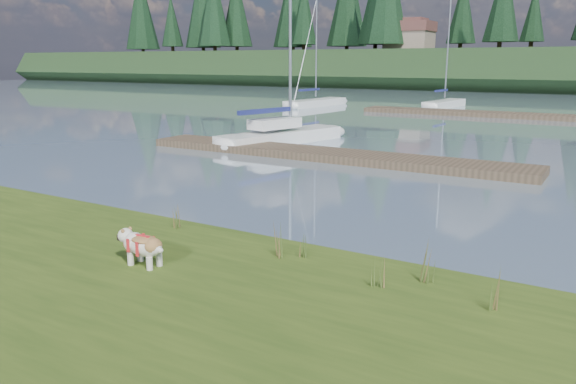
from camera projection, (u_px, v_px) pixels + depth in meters
The scene contains 18 objects.
ground at pixel (522, 118), 37.55m from camera, with size 200.00×200.00×0.00m, color #7E95A9.
bank at pixel (73, 334), 7.48m from camera, with size 60.00×9.00×0.35m, color #3C5218.
bulldog at pixel (143, 244), 9.43m from camera, with size 0.97×0.43×0.58m.
sailboat_main at pixel (289, 133), 26.33m from camera, with size 3.29×7.83×11.19m.
dock_near at pixel (324, 154), 22.00m from camera, with size 16.00×2.00×0.30m, color #4C3D2C.
dock_far at pixel (555, 117), 36.51m from camera, with size 26.00×2.20×0.30m, color #4C3D2C.
sailboat_bg_0 at pixel (320, 102), 47.88m from camera, with size 2.39×8.23×11.75m.
sailboat_bg_1 at pixel (447, 103), 46.51m from camera, with size 2.03×7.00×10.41m.
weed_0 at pixel (277, 241), 9.83m from camera, with size 0.17×0.14×0.70m.
weed_1 at pixel (306, 247), 9.84m from camera, with size 0.17×0.14×0.46m.
weed_2 at pixel (429, 264), 8.69m from camera, with size 0.17×0.14×0.73m.
weed_3 at pixel (177, 216), 11.52m from camera, with size 0.17×0.14×0.65m.
weed_4 at pixel (379, 273), 8.60m from camera, with size 0.17×0.14×0.50m.
weed_5 at pixel (493, 290), 7.77m from camera, with size 0.17×0.14×0.65m.
mud_lip at pixel (258, 249), 11.17m from camera, with size 60.00×0.50×0.14m, color #33281C.
conifer_0 at pixel (214, 6), 93.15m from camera, with size 5.72×5.72×14.15m.
conifer_1 at pixel (304, 12), 89.26m from camera, with size 4.40×4.40×11.30m.
house_0 at pixel (410, 35), 80.29m from camera, with size 6.30×5.30×4.65m.
Camera 1 is at (5.99, -10.38, 3.73)m, focal length 35.00 mm.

